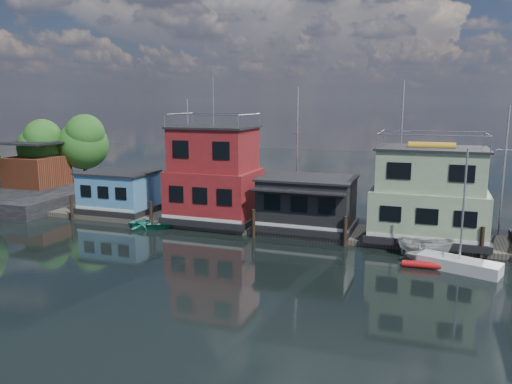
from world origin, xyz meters
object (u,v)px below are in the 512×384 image
at_px(houseboat_red, 214,176).
at_px(dinghy_white, 421,253).
at_px(houseboat_dark, 307,203).
at_px(dinghy_teal, 152,224).
at_px(houseboat_blue, 119,192).
at_px(day_sailer, 459,264).
at_px(houseboat_green, 429,196).
at_px(red_kayak, 427,265).
at_px(motorboat, 425,247).

relative_size(houseboat_red, dinghy_white, 5.26).
bearing_deg(houseboat_dark, dinghy_teal, -166.14).
height_order(houseboat_blue, dinghy_teal, houseboat_blue).
bearing_deg(day_sailer, houseboat_blue, -172.47).
xyz_separation_m(houseboat_dark, dinghy_white, (8.77, -4.67, -1.82)).
xyz_separation_m(houseboat_dark, houseboat_green, (9.00, 0.02, 1.13)).
xyz_separation_m(houseboat_red, red_kayak, (17.20, -6.02, -3.88)).
xyz_separation_m(houseboat_red, dinghy_white, (16.77, -4.69, -3.51)).
relative_size(houseboat_red, houseboat_green, 1.41).
distance_m(dinghy_white, red_kayak, 1.45).
xyz_separation_m(dinghy_white, dinghy_teal, (-21.04, 1.64, -0.21)).
bearing_deg(houseboat_blue, motorboat, -7.64).
xyz_separation_m(motorboat, dinghy_teal, (-21.28, 0.51, -0.30)).
relative_size(day_sailer, motorboat, 2.12).
xyz_separation_m(dinghy_white, red_kayak, (0.43, -1.33, -0.37)).
height_order(houseboat_blue, dinghy_white, houseboat_blue).
height_order(houseboat_dark, red_kayak, houseboat_dark).
height_order(houseboat_blue, motorboat, houseboat_blue).
bearing_deg(houseboat_green, houseboat_red, -180.00).
xyz_separation_m(houseboat_blue, red_kayak, (26.70, -6.02, -1.98)).
bearing_deg(day_sailer, houseboat_red, -177.84).
bearing_deg(motorboat, red_kayak, -178.57).
xyz_separation_m(dinghy_white, motorboat, (0.24, 1.13, 0.10)).
bearing_deg(houseboat_red, houseboat_blue, -180.00).
distance_m(houseboat_green, dinghy_white, 5.55).
bearing_deg(houseboat_dark, houseboat_red, 179.86).
relative_size(motorboat, dinghy_teal, 0.96).
height_order(houseboat_dark, day_sailer, day_sailer).
height_order(houseboat_red, dinghy_teal, houseboat_red).
bearing_deg(houseboat_green, motorboat, -89.76).
relative_size(houseboat_blue, red_kayak, 2.13).
height_order(houseboat_red, red_kayak, houseboat_red).
distance_m(houseboat_blue, houseboat_dark, 17.50).
bearing_deg(houseboat_green, dinghy_teal, -171.85).
bearing_deg(red_kayak, houseboat_blue, 164.20).
xyz_separation_m(houseboat_dark, red_kayak, (9.20, -6.00, -2.20)).
xyz_separation_m(houseboat_red, motorboat, (17.02, -3.56, -3.41)).
distance_m(houseboat_red, dinghy_white, 17.76).
distance_m(houseboat_blue, day_sailer, 29.17).
relative_size(houseboat_dark, motorboat, 2.07).
bearing_deg(motorboat, dinghy_white, 164.98).
height_order(houseboat_dark, dinghy_white, houseboat_dark).
bearing_deg(houseboat_blue, dinghy_white, -10.12).
relative_size(dinghy_white, day_sailer, 0.30).
bearing_deg(houseboat_green, houseboat_dark, -179.88).
xyz_separation_m(houseboat_dark, day_sailer, (11.05, -5.68, -1.98)).
height_order(houseboat_red, day_sailer, houseboat_red).
bearing_deg(houseboat_red, houseboat_green, 0.00).
relative_size(houseboat_green, dinghy_teal, 2.25).
height_order(houseboat_blue, red_kayak, houseboat_blue).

